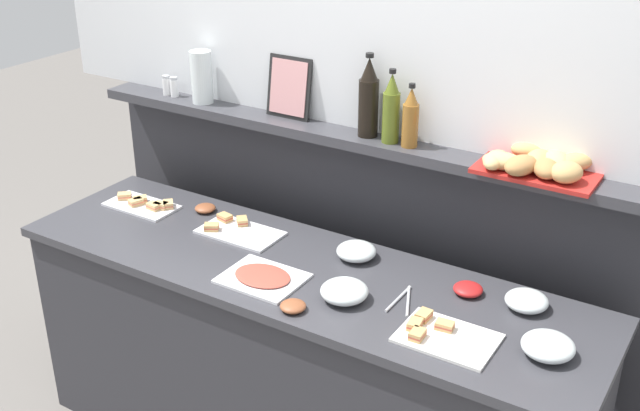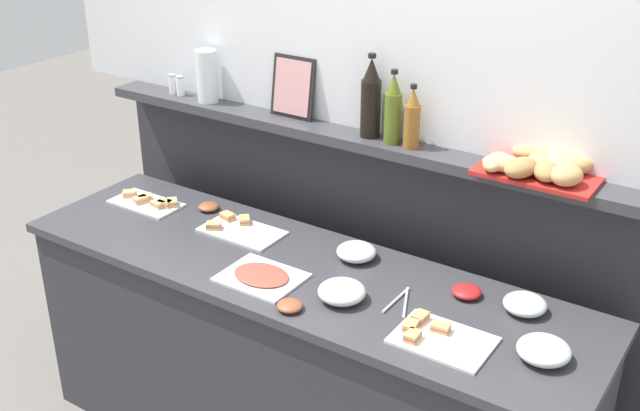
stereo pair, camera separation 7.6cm
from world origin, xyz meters
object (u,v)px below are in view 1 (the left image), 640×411
object	(u,v)px
olive_oil_bottle	(391,110)
water_carafe	(202,77)
sandwich_platter_rear	(144,204)
glass_bowl_medium	(548,347)
sandwich_platter_front	(441,334)
wine_bottle_dark	(369,99)
condiment_bowl_red	(468,289)
glass_bowl_large	(527,301)
serving_tongs	(404,299)
glass_bowl_small	(356,252)
cold_cuts_platter	(263,277)
vinegar_bottle_amber	(410,119)
bread_basket	(538,164)
sandwich_platter_side	(237,230)
salt_shaker	(166,85)
glass_bowl_extra	(344,292)
condiment_bowl_cream	(293,306)
condiment_bowl_teal	(205,208)
pepper_shaker	(174,87)
framed_picture	(289,87)

from	to	relation	value
olive_oil_bottle	water_carafe	bearing A→B (deg)	179.65
sandwich_platter_rear	glass_bowl_medium	size ratio (longest dim) A/B	1.91
sandwich_platter_front	wine_bottle_dark	size ratio (longest dim) A/B	0.94
condiment_bowl_red	wine_bottle_dark	xyz separation A→B (m)	(-0.54, 0.26, 0.51)
wine_bottle_dark	water_carafe	world-z (taller)	wine_bottle_dark
glass_bowl_large	serving_tongs	world-z (taller)	glass_bowl_large
sandwich_platter_front	glass_bowl_small	size ratio (longest dim) A/B	2.01
cold_cuts_platter	vinegar_bottle_amber	world-z (taller)	vinegar_bottle_amber
sandwich_platter_rear	bread_basket	distance (m)	1.62
sandwich_platter_side	salt_shaker	xyz separation A→B (m)	(-0.59, 0.30, 0.42)
glass_bowl_extra	condiment_bowl_cream	size ratio (longest dim) A/B	1.88
vinegar_bottle_amber	salt_shaker	xyz separation A→B (m)	(-1.18, 0.01, -0.06)
water_carafe	bread_basket	bearing A→B (deg)	-0.77
sandwich_platter_rear	condiment_bowl_teal	xyz separation A→B (m)	(0.25, 0.10, 0.00)
water_carafe	pepper_shaker	bearing A→B (deg)	180.00
wine_bottle_dark	water_carafe	xyz separation A→B (m)	(-0.79, -0.01, -0.03)
sandwich_platter_side	glass_bowl_extra	bearing A→B (deg)	-18.66
vinegar_bottle_amber	bread_basket	xyz separation A→B (m)	(0.48, -0.01, -0.07)
glass_bowl_small	vinegar_bottle_amber	size ratio (longest dim) A/B	0.63
pepper_shaker	framed_picture	xyz separation A→B (m)	(0.58, 0.04, 0.08)
glass_bowl_extra	serving_tongs	xyz separation A→B (m)	(0.17, 0.10, -0.02)
condiment_bowl_teal	pepper_shaker	xyz separation A→B (m)	(-0.32, 0.22, 0.41)
serving_tongs	vinegar_bottle_amber	size ratio (longest dim) A/B	0.79
glass_bowl_extra	bread_basket	distance (m)	0.77
sandwich_platter_front	sandwich_platter_side	distance (m)	1.00
wine_bottle_dark	bread_basket	size ratio (longest dim) A/B	0.79
sandwich_platter_side	condiment_bowl_cream	world-z (taller)	sandwich_platter_side
sandwich_platter_rear	condiment_bowl_teal	distance (m)	0.27
framed_picture	sandwich_platter_side	bearing A→B (deg)	-94.82
wine_bottle_dark	cold_cuts_platter	bearing A→B (deg)	-100.62
serving_tongs	sandwich_platter_side	bearing A→B (deg)	172.19
glass_bowl_small	condiment_bowl_cream	xyz separation A→B (m)	(-0.00, -0.41, -0.01)
sandwich_platter_rear	vinegar_bottle_amber	xyz separation A→B (m)	(1.06, 0.31, 0.48)
sandwich_platter_front	sandwich_platter_rear	xyz separation A→B (m)	(-1.45, 0.21, 0.00)
bread_basket	water_carafe	bearing A→B (deg)	179.23
glass_bowl_large	salt_shaker	world-z (taller)	salt_shaker
cold_cuts_platter	sandwich_platter_side	bearing A→B (deg)	140.75
glass_bowl_medium	sandwich_platter_front	bearing A→B (deg)	-165.04
glass_bowl_small	water_carafe	bearing A→B (deg)	165.12
cold_cuts_platter	condiment_bowl_red	size ratio (longest dim) A/B	2.77
glass_bowl_medium	bread_basket	xyz separation A→B (m)	(-0.22, 0.43, 0.39)
condiment_bowl_cream	vinegar_bottle_amber	size ratio (longest dim) A/B	0.37
glass_bowl_small	salt_shaker	size ratio (longest dim) A/B	1.70
sandwich_platter_front	bread_basket	distance (m)	0.67
serving_tongs	salt_shaker	bearing A→B (deg)	163.43
condiment_bowl_cream	olive_oil_bottle	world-z (taller)	olive_oil_bottle
pepper_shaker	water_carafe	world-z (taller)	water_carafe
glass_bowl_small	salt_shaker	distance (m)	1.19
sandwich_platter_rear	glass_bowl_large	size ratio (longest dim) A/B	2.15
glass_bowl_small	framed_picture	bearing A→B (deg)	149.82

